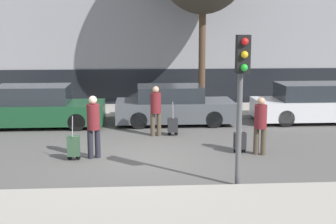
{
  "coord_description": "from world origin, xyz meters",
  "views": [
    {
      "loc": [
        -0.08,
        -12.1,
        3.49
      ],
      "look_at": [
        0.87,
        1.8,
        0.95
      ],
      "focal_mm": 50.0,
      "sensor_mm": 36.0,
      "label": 1
    }
  ],
  "objects_px": {
    "parked_car_0": "(37,108)",
    "pedestrian_right": "(260,123)",
    "pedestrian_left": "(93,123)",
    "trolley_left": "(74,146)",
    "traffic_light": "(242,80)",
    "parked_bicycle": "(177,101)",
    "pedestrian_center": "(156,108)",
    "parked_car_1": "(173,106)",
    "trolley_center": "(173,125)",
    "trolley_right": "(240,141)",
    "parked_car_2": "(316,104)"
  },
  "relations": [
    {
      "from": "parked_car_0",
      "to": "pedestrian_right",
      "type": "relative_size",
      "value": 2.84
    },
    {
      "from": "pedestrian_left",
      "to": "trolley_left",
      "type": "distance_m",
      "value": 0.8
    },
    {
      "from": "parked_car_0",
      "to": "traffic_light",
      "type": "xyz_separation_m",
      "value": [
        5.74,
        -6.85,
        1.71
      ]
    },
    {
      "from": "pedestrian_left",
      "to": "parked_bicycle",
      "type": "height_order",
      "value": "pedestrian_left"
    },
    {
      "from": "pedestrian_center",
      "to": "pedestrian_right",
      "type": "relative_size",
      "value": 1.01
    },
    {
      "from": "parked_car_1",
      "to": "trolley_center",
      "type": "distance_m",
      "value": 1.98
    },
    {
      "from": "pedestrian_right",
      "to": "trolley_left",
      "type": "bearing_deg",
      "value": -155.65
    },
    {
      "from": "parked_car_0",
      "to": "parked_bicycle",
      "type": "bearing_deg",
      "value": 24.01
    },
    {
      "from": "pedestrian_left",
      "to": "trolley_right",
      "type": "distance_m",
      "value": 4.09
    },
    {
      "from": "parked_car_1",
      "to": "pedestrian_center",
      "type": "relative_size",
      "value": 2.61
    },
    {
      "from": "parked_bicycle",
      "to": "pedestrian_center",
      "type": "bearing_deg",
      "value": -104.14
    },
    {
      "from": "parked_car_2",
      "to": "pedestrian_left",
      "type": "xyz_separation_m",
      "value": [
        -7.82,
        -4.42,
        0.29
      ]
    },
    {
      "from": "parked_car_0",
      "to": "parked_bicycle",
      "type": "distance_m",
      "value": 5.64
    },
    {
      "from": "pedestrian_center",
      "to": "parked_bicycle",
      "type": "relative_size",
      "value": 0.92
    },
    {
      "from": "parked_car_1",
      "to": "parked_bicycle",
      "type": "bearing_deg",
      "value": 81.9
    },
    {
      "from": "trolley_center",
      "to": "trolley_right",
      "type": "bearing_deg",
      "value": -52.72
    },
    {
      "from": "pedestrian_right",
      "to": "trolley_center",
      "type": "bearing_deg",
      "value": 154.16
    },
    {
      "from": "pedestrian_right",
      "to": "traffic_light",
      "type": "distance_m",
      "value": 3.23
    },
    {
      "from": "parked_car_1",
      "to": "trolley_right",
      "type": "height_order",
      "value": "parked_car_1"
    },
    {
      "from": "parked_car_1",
      "to": "parked_bicycle",
      "type": "height_order",
      "value": "parked_car_1"
    },
    {
      "from": "trolley_left",
      "to": "trolley_right",
      "type": "bearing_deg",
      "value": 5.18
    },
    {
      "from": "pedestrian_center",
      "to": "parked_car_0",
      "type": "bearing_deg",
      "value": -23.86
    },
    {
      "from": "pedestrian_left",
      "to": "traffic_light",
      "type": "distance_m",
      "value": 4.49
    },
    {
      "from": "parked_car_0",
      "to": "traffic_light",
      "type": "bearing_deg",
      "value": -50.03
    },
    {
      "from": "trolley_left",
      "to": "parked_bicycle",
      "type": "bearing_deg",
      "value": 63.72
    },
    {
      "from": "trolley_left",
      "to": "trolley_right",
      "type": "distance_m",
      "value": 4.58
    },
    {
      "from": "parked_car_1",
      "to": "parked_car_2",
      "type": "height_order",
      "value": "parked_car_2"
    },
    {
      "from": "parked_car_0",
      "to": "parked_car_1",
      "type": "bearing_deg",
      "value": 2.16
    },
    {
      "from": "trolley_center",
      "to": "trolley_right",
      "type": "xyz_separation_m",
      "value": [
        1.71,
        -2.25,
        0.0
      ]
    },
    {
      "from": "pedestrian_left",
      "to": "trolley_left",
      "type": "height_order",
      "value": "pedestrian_left"
    },
    {
      "from": "trolley_center",
      "to": "parked_car_0",
      "type": "bearing_deg",
      "value": 159.31
    },
    {
      "from": "trolley_left",
      "to": "parked_bicycle",
      "type": "relative_size",
      "value": 0.68
    },
    {
      "from": "trolley_left",
      "to": "parked_car_1",
      "type": "bearing_deg",
      "value": 56.79
    },
    {
      "from": "trolley_center",
      "to": "traffic_light",
      "type": "xyz_separation_m",
      "value": [
        1.06,
        -5.08,
        2.04
      ]
    },
    {
      "from": "parked_car_0",
      "to": "trolley_right",
      "type": "height_order",
      "value": "parked_car_0"
    },
    {
      "from": "trolley_left",
      "to": "trolley_center",
      "type": "distance_m",
      "value": 3.9
    },
    {
      "from": "parked_car_0",
      "to": "parked_bicycle",
      "type": "height_order",
      "value": "parked_car_0"
    },
    {
      "from": "pedestrian_center",
      "to": "pedestrian_right",
      "type": "height_order",
      "value": "pedestrian_center"
    },
    {
      "from": "parked_car_0",
      "to": "pedestrian_right",
      "type": "height_order",
      "value": "pedestrian_right"
    },
    {
      "from": "pedestrian_left",
      "to": "pedestrian_right",
      "type": "height_order",
      "value": "pedestrian_left"
    },
    {
      "from": "parked_car_0",
      "to": "pedestrian_center",
      "type": "bearing_deg",
      "value": -23.24
    },
    {
      "from": "parked_car_0",
      "to": "parked_car_2",
      "type": "relative_size",
      "value": 0.98
    },
    {
      "from": "parked_car_0",
      "to": "pedestrian_right",
      "type": "xyz_separation_m",
      "value": [
        6.9,
        -4.22,
        0.23
      ]
    },
    {
      "from": "pedestrian_right",
      "to": "pedestrian_left",
      "type": "bearing_deg",
      "value": -157.51
    },
    {
      "from": "parked_car_1",
      "to": "parked_bicycle",
      "type": "xyz_separation_m",
      "value": [
        0.3,
        2.11,
        -0.16
      ]
    },
    {
      "from": "parked_car_0",
      "to": "traffic_light",
      "type": "distance_m",
      "value": 9.1
    },
    {
      "from": "trolley_center",
      "to": "pedestrian_left",
      "type": "bearing_deg",
      "value": -132.96
    },
    {
      "from": "trolley_center",
      "to": "traffic_light",
      "type": "height_order",
      "value": "traffic_light"
    },
    {
      "from": "pedestrian_left",
      "to": "parked_bicycle",
      "type": "xyz_separation_m",
      "value": [
        2.8,
        6.56,
        -0.47
      ]
    },
    {
      "from": "parked_car_2",
      "to": "trolley_right",
      "type": "relative_size",
      "value": 4.18
    }
  ]
}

